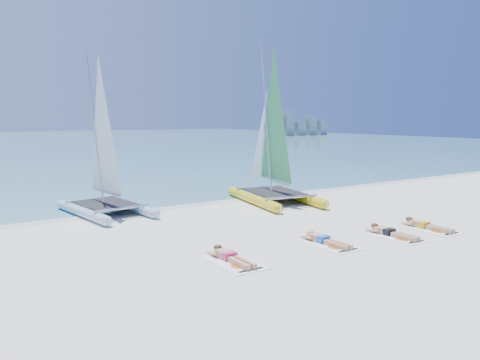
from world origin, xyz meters
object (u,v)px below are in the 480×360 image
object	(u,v)px
catamaran_yellow	(269,150)
sunbather_c	(390,232)
sunbather_b	(324,239)
towel_c	(395,237)
towel_d	(430,229)
towel_a	(234,262)
sunbather_a	(230,256)
towel_b	(329,244)
catamaran_blue	(103,164)
sunbather_d	(425,225)

from	to	relation	value
catamaran_yellow	sunbather_c	bearing A→B (deg)	-84.96
sunbather_b	towel_c	xyz separation A→B (m)	(2.33, -0.66, -0.11)
towel_d	catamaran_yellow	bearing A→B (deg)	98.51
sunbather_b	towel_d	bearing A→B (deg)	-9.12
towel_d	towel_a	bearing A→B (deg)	175.66
sunbather_c	towel_d	world-z (taller)	sunbather_c
sunbather_b	sunbather_c	size ratio (longest dim) A/B	1.00
sunbather_a	towel_b	distance (m)	3.19
towel_c	towel_d	distance (m)	1.74
catamaran_blue	towel_c	distance (m)	10.73
towel_a	sunbather_c	distance (m)	5.52
catamaran_yellow	towel_b	size ratio (longest dim) A/B	3.82
towel_b	catamaran_blue	bearing A→B (deg)	116.69
catamaran_blue	catamaran_yellow	bearing A→B (deg)	-16.85
towel_b	sunbather_c	distance (m)	2.35
catamaran_blue	sunbather_a	size ratio (longest dim) A/B	3.66
sunbather_a	sunbather_d	size ratio (longest dim) A/B	1.00
catamaran_blue	towel_a	world-z (taller)	catamaran_blue
catamaran_yellow	sunbather_d	distance (m)	7.52
sunbather_d	towel_d	bearing A→B (deg)	-90.00
towel_b	sunbather_a	bearing A→B (deg)	174.95
towel_c	catamaran_blue	bearing A→B (deg)	126.91
sunbather_b	sunbather_c	bearing A→B (deg)	-11.26
sunbather_a	towel_b	size ratio (longest dim) A/B	0.93
catamaran_yellow	sunbather_b	bearing A→B (deg)	-103.81
catamaran_blue	sunbather_d	xyz separation A→B (m)	(8.08, -8.25, -1.77)
catamaran_blue	towel_a	distance (m)	8.16
catamaran_blue	towel_b	xyz separation A→B (m)	(4.01, -7.98, -1.88)
towel_c	sunbather_c	xyz separation A→B (m)	(-0.00, 0.19, 0.11)
towel_a	sunbather_b	world-z (taller)	sunbather_b
sunbather_a	towel_c	bearing A→B (deg)	-7.70
catamaran_blue	towel_c	xyz separation A→B (m)	(6.34, -8.45, -1.88)
towel_c	sunbather_c	distance (m)	0.22
catamaran_yellow	sunbather_d	bearing A→B (deg)	-71.10
catamaran_yellow	sunbather_b	world-z (taller)	catamaran_yellow
towel_b	towel_c	bearing A→B (deg)	-11.26
sunbather_b	towel_c	world-z (taller)	sunbather_b
towel_b	towel_c	world-z (taller)	same
towel_b	towel_c	xyz separation A→B (m)	(2.33, -0.46, 0.00)
catamaran_blue	towel_d	size ratio (longest dim) A/B	3.42
sunbather_b	sunbather_c	xyz separation A→B (m)	(2.33, -0.46, 0.00)
catamaran_yellow	sunbather_a	xyz separation A→B (m)	(-6.15, -6.59, -2.11)
towel_a	sunbather_c	xyz separation A→B (m)	(5.51, -0.36, 0.11)
towel_b	sunbather_b	bearing A→B (deg)	90.00
towel_b	catamaran_yellow	bearing A→B (deg)	66.62
sunbather_a	sunbather_d	xyz separation A→B (m)	(7.24, -0.55, 0.00)
catamaran_yellow	towel_c	xyz separation A→B (m)	(-0.64, -7.33, -2.22)
towel_c	sunbather_c	world-z (taller)	sunbather_c
sunbather_a	sunbather_b	size ratio (longest dim) A/B	1.00
towel_d	sunbather_d	bearing A→B (deg)	90.00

